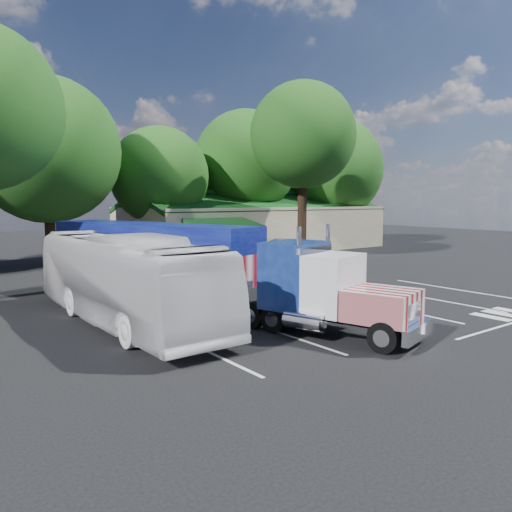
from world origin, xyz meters
TOP-DOWN VIEW (x-y plane):
  - ground at (0.00, 0.00)m, footprint 120.00×120.00m
  - event_hall at (13.74, 17.81)m, footprint 24.20×14.12m
  - tree_row_c at (-5.00, 16.20)m, footprint 10.00×10.00m
  - tree_row_d at (4.00, 17.50)m, footprint 8.00×8.00m
  - tree_row_e at (13.00, 18.00)m, footprint 9.60×9.60m
  - tree_row_f at (23.00, 16.80)m, footprint 10.40×10.40m
  - tree_near_right at (11.50, 8.50)m, footprint 8.00×8.00m
  - semi_truck at (-3.90, -1.49)m, footprint 7.38×17.98m
  - woman at (4.50, -0.57)m, footprint 0.50×0.70m
  - bicycle at (5.50, 6.69)m, footprint 1.47×2.00m
  - tour_bus at (-7.00, -2.13)m, footprint 2.98×12.23m
  - silver_sedan at (12.00, 10.50)m, footprint 4.96×2.40m

SIDE VIEW (x-z plane):
  - ground at x=0.00m, z-range 0.00..0.00m
  - bicycle at x=5.50m, z-range 0.00..1.00m
  - silver_sedan at x=12.00m, z-range 0.00..1.57m
  - woman at x=4.50m, z-range 0.00..1.80m
  - tour_bus at x=-7.00m, z-range 0.00..3.40m
  - semi_truck at x=-3.90m, z-range 0.25..4.05m
  - event_hall at x=13.74m, z-range -0.56..4.99m
  - tree_row_d at x=4.00m, z-range 1.28..11.88m
  - tree_row_f at x=23.00m, z-range 1.29..14.29m
  - tree_row_c at x=-5.00m, z-range 1.51..14.56m
  - tree_row_e at x=13.00m, z-range 1.64..14.54m
  - tree_near_right at x=11.50m, z-range 2.71..16.21m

